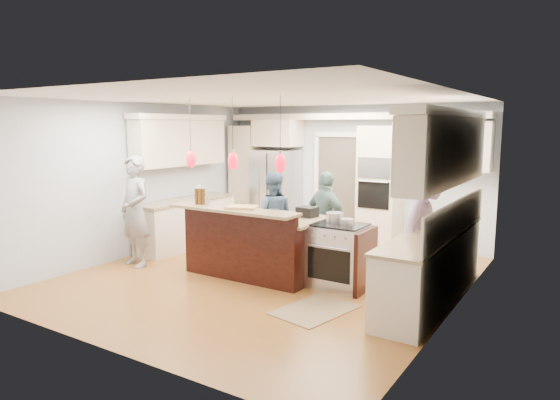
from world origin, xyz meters
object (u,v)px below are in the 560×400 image
(refrigerator, at_px, (276,192))
(island_range, at_px, (341,256))
(person_bar_end, at_px, (135,211))
(kitchen_island, at_px, (257,243))
(person_far_left, at_px, (272,216))

(refrigerator, relative_size, island_range, 1.96)
(refrigerator, distance_m, island_range, 3.71)
(island_range, height_order, person_bar_end, person_bar_end)
(island_range, bearing_deg, refrigerator, 137.41)
(refrigerator, xyz_separation_m, kitchen_island, (1.30, -2.57, -0.41))
(kitchen_island, relative_size, island_range, 2.28)
(refrigerator, distance_m, kitchen_island, 2.91)
(refrigerator, bearing_deg, person_far_left, -58.99)
(kitchen_island, bearing_deg, person_bar_end, -159.60)
(refrigerator, bearing_deg, kitchen_island, -63.09)
(refrigerator, xyz_separation_m, person_far_left, (1.07, -1.78, -0.14))
(refrigerator, distance_m, person_bar_end, 3.35)
(kitchen_island, distance_m, person_bar_end, 2.11)
(person_bar_end, bearing_deg, kitchen_island, 31.80)
(kitchen_island, relative_size, person_far_left, 1.37)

